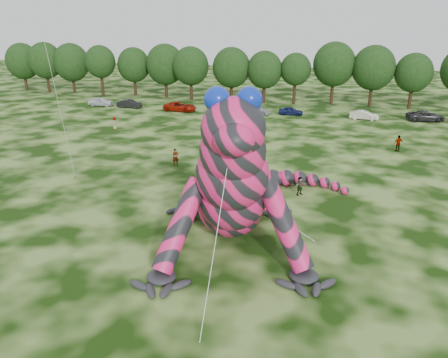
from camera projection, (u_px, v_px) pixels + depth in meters
ground at (171, 283)px, 24.56m from camera, size 240.00×240.00×0.00m
inflatable_gecko at (230, 155)px, 29.32m from camera, size 23.01×25.40×10.72m
flying_kite at (36, 6)px, 31.21m from camera, size 2.61×5.43×17.04m
tree_0 at (23, 67)px, 89.47m from camera, size 6.91×6.22×9.51m
tree_1 at (46, 67)px, 86.90m from camera, size 6.74×6.07×9.81m
tree_2 at (72, 68)px, 86.34m from camera, size 7.04×6.34×9.64m
tree_3 at (101, 71)px, 83.14m from camera, size 5.81×5.23×9.44m
tree_4 at (134, 72)px, 83.29m from camera, size 6.22×5.60×9.06m
tree_5 at (165, 71)px, 81.39m from camera, size 7.16×6.44×9.80m
tree_6 at (191, 74)px, 78.56m from camera, size 6.52×5.86×9.49m
tree_7 at (231, 75)px, 76.93m from camera, size 6.68×6.01×9.48m
tree_8 at (264, 77)px, 75.83m from camera, size 6.14×5.53×8.94m
tree_9 at (295, 79)px, 74.97m from camera, size 5.27×4.74×8.68m
tree_10 at (333, 73)px, 74.31m from camera, size 7.09×6.38×10.50m
tree_11 at (373, 76)px, 72.55m from camera, size 7.01×6.31×10.07m
tree_12 at (413, 81)px, 70.88m from camera, size 5.99×5.39×8.97m
car_0 at (101, 101)px, 74.50m from camera, size 4.38×1.90×1.47m
car_1 at (129, 104)px, 72.81m from camera, size 4.18×1.57×1.36m
car_2 at (180, 107)px, 70.15m from camera, size 5.49×2.83×1.48m
car_3 at (254, 110)px, 67.89m from camera, size 5.03×2.06×1.46m
car_4 at (291, 111)px, 67.37m from camera, size 3.74×1.52×1.27m
car_5 at (364, 115)px, 64.24m from camera, size 4.22×1.80×1.35m
car_6 at (426, 116)px, 63.35m from camera, size 5.67×3.42×1.47m
spectator_4 at (115, 123)px, 58.42m from camera, size 0.91×1.00×1.71m
spectator_0 at (176, 157)px, 43.86m from camera, size 0.78×0.67×1.79m
spectator_5 at (300, 186)px, 36.59m from camera, size 1.29×1.47×1.61m
spectator_3 at (398, 143)px, 48.66m from camera, size 1.18×0.78×1.86m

